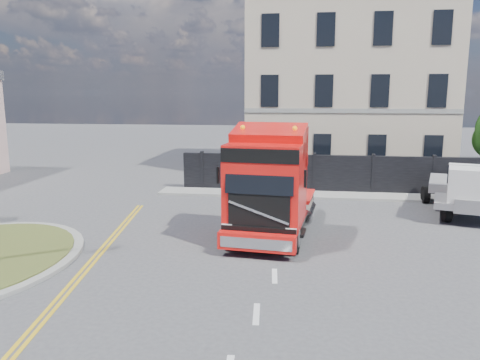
# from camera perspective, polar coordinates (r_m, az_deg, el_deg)

# --- Properties ---
(ground) EXTENTS (120.00, 120.00, 0.00)m
(ground) POSITION_cam_1_polar(r_m,az_deg,el_deg) (16.70, -4.40, -7.55)
(ground) COLOR #424244
(ground) RESTS_ON ground
(hoarding_fence) EXTENTS (18.80, 0.25, 2.00)m
(hoarding_fence) POSITION_cam_1_polar(r_m,az_deg,el_deg) (25.07, 14.84, 0.60)
(hoarding_fence) COLOR black
(hoarding_fence) RESTS_ON ground
(georgian_building) EXTENTS (12.30, 10.30, 12.80)m
(georgian_building) POSITION_cam_1_polar(r_m,az_deg,el_deg) (32.13, 12.61, 11.36)
(georgian_building) COLOR #B8AC92
(georgian_building) RESTS_ON ground
(pavement_far) EXTENTS (20.00, 1.60, 0.12)m
(pavement_far) POSITION_cam_1_polar(r_m,az_deg,el_deg) (24.31, 13.71, -1.91)
(pavement_far) COLOR gray
(pavement_far) RESTS_ON ground
(truck) EXTENTS (3.16, 6.90, 4.00)m
(truck) POSITION_cam_1_polar(r_m,az_deg,el_deg) (16.68, 3.63, -1.19)
(truck) COLOR black
(truck) RESTS_ON ground
(flatbed_pickup) EXTENTS (3.54, 5.88, 2.26)m
(flatbed_pickup) POSITION_cam_1_polar(r_m,az_deg,el_deg) (21.62, 26.31, -1.11)
(flatbed_pickup) COLOR slate
(flatbed_pickup) RESTS_ON ground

